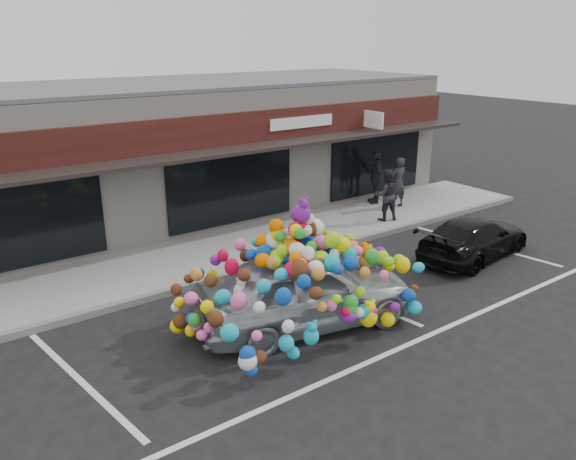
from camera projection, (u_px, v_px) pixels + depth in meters
ground at (244, 332)px, 11.36m from camera, size 90.00×90.00×0.00m
shop_building at (96, 158)px, 17.11m from camera, size 24.00×7.20×4.31m
sidewalk at (162, 267)px, 14.39m from camera, size 26.00×3.00×0.15m
kerb at (188, 287)px, 13.25m from camera, size 26.00×0.18×0.16m
parking_stripe_left at (81, 381)px, 9.73m from camera, size 0.73×4.37×0.01m
parking_stripe_mid at (342, 293)px, 13.07m from camera, size 0.73×4.37×0.01m
parking_stripe_right at (484, 245)px, 16.07m from camera, size 0.73×4.37×0.01m
lane_line at (397, 350)px, 10.71m from camera, size 14.00×0.12×0.01m
toy_car at (304, 282)px, 11.35m from camera, size 3.30×5.17×2.83m
black_sedan at (474, 238)px, 15.05m from camera, size 2.03×4.01×1.12m
pedestrian_a at (398, 182)px, 18.96m from camera, size 0.65×0.45×1.71m
pedestrian_b at (386, 195)px, 17.60m from camera, size 0.96×0.87×1.63m
pedestrian_c at (376, 177)px, 19.43m from camera, size 1.14×0.89×1.81m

